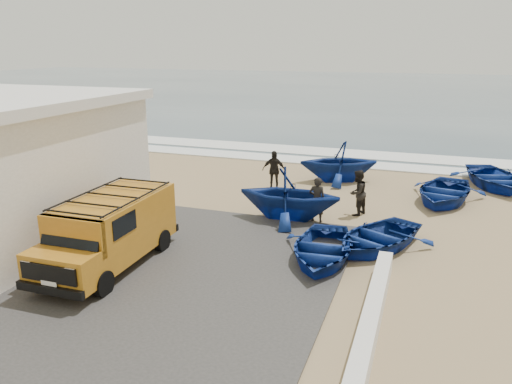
% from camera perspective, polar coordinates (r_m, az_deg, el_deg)
% --- Properties ---
extents(ground, '(160.00, 160.00, 0.00)m').
position_cam_1_polar(ground, '(14.91, -5.07, -6.24)').
color(ground, '#A1875D').
extents(slab, '(12.00, 10.00, 0.05)m').
position_cam_1_polar(slab, '(14.26, -15.86, -7.83)').
color(slab, '#423F3C').
rests_on(slab, ground).
extents(ocean, '(180.00, 88.00, 0.01)m').
position_cam_1_polar(ocean, '(68.98, 14.79, 11.17)').
color(ocean, '#385166').
rests_on(ocean, ground).
extents(surf_line, '(180.00, 1.60, 0.06)m').
position_cam_1_polar(surf_line, '(25.81, 5.96, 3.59)').
color(surf_line, white).
rests_on(surf_line, ground).
extents(surf_wash, '(180.00, 2.20, 0.04)m').
position_cam_1_polar(surf_wash, '(28.19, 7.16, 4.63)').
color(surf_wash, white).
rests_on(surf_wash, ground).
extents(parapet, '(0.35, 6.00, 0.55)m').
position_cam_1_polar(parapet, '(10.98, 13.08, -13.85)').
color(parapet, silver).
rests_on(parapet, ground).
extents(van, '(1.90, 4.56, 1.94)m').
position_cam_1_polar(van, '(13.84, -16.38, -4.07)').
color(van, '#B6751B').
rests_on(van, ground).
extents(boat_near_left, '(2.71, 3.62, 0.71)m').
position_cam_1_polar(boat_near_left, '(13.93, 7.55, -6.41)').
color(boat_near_left, navy).
rests_on(boat_near_left, ground).
extents(boat_near_right, '(3.76, 4.21, 0.72)m').
position_cam_1_polar(boat_near_right, '(15.02, 13.64, -5.01)').
color(boat_near_right, navy).
rests_on(boat_near_right, ground).
extents(boat_mid_left, '(3.56, 3.11, 1.81)m').
position_cam_1_polar(boat_mid_left, '(16.89, 3.81, -0.21)').
color(boat_mid_left, navy).
rests_on(boat_mid_left, ground).
extents(boat_mid_right, '(3.47, 4.34, 0.80)m').
position_cam_1_polar(boat_mid_right, '(20.18, 20.64, 0.04)').
color(boat_mid_right, navy).
rests_on(boat_mid_right, ground).
extents(boat_far_left, '(4.17, 3.91, 1.76)m').
position_cam_1_polar(boat_far_left, '(22.00, 9.43, 3.48)').
color(boat_far_left, navy).
rests_on(boat_far_left, ground).
extents(boat_far_right, '(3.82, 4.60, 0.82)m').
position_cam_1_polar(boat_far_right, '(23.13, 25.57, 1.51)').
color(boat_far_right, navy).
rests_on(boat_far_right, ground).
extents(fisherman_front, '(0.57, 0.38, 1.54)m').
position_cam_1_polar(fisherman_front, '(16.81, 7.00, -0.85)').
color(fisherman_front, black).
rests_on(fisherman_front, ground).
extents(fisherman_middle, '(0.87, 0.96, 1.60)m').
position_cam_1_polar(fisherman_middle, '(17.69, 11.50, -0.09)').
color(fisherman_middle, black).
rests_on(fisherman_middle, ground).
extents(fisherman_back, '(1.00, 0.52, 1.62)m').
position_cam_1_polar(fisherman_back, '(20.44, 2.04, 2.51)').
color(fisherman_back, black).
rests_on(fisherman_back, ground).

